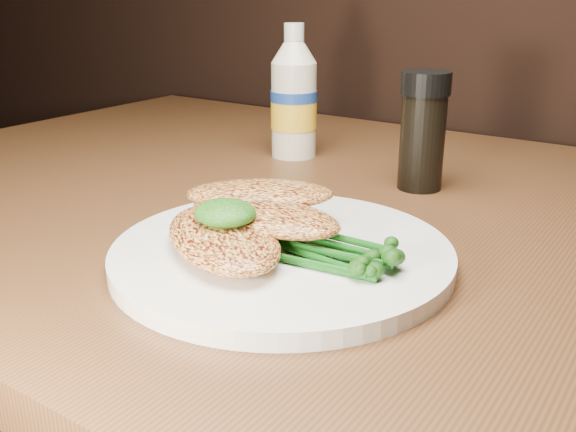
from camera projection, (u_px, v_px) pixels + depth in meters
The scene contains 8 objects.
plate at pixel (282, 254), 0.54m from camera, with size 0.28×0.28×0.01m, color white.
chicken_front at pixel (223, 237), 0.52m from camera, with size 0.15×0.08×0.02m, color #F4A74D.
chicken_mid at pixel (264, 215), 0.55m from camera, with size 0.15×0.07×0.02m, color #F4A74D.
chicken_back at pixel (260, 194), 0.58m from camera, with size 0.13×0.07×0.02m, color #F4A74D.
pesto_front at pixel (225, 213), 0.52m from camera, with size 0.05×0.05×0.02m, color black.
broccolini_bundle at pixel (332, 247), 0.51m from camera, with size 0.13×0.10×0.02m, color #104C11, non-canonical shape.
mayo_bottle at pixel (294, 92), 0.85m from camera, with size 0.06×0.06×0.17m, color silver, non-canonical shape.
pepper_grinder at pixel (423, 131), 0.72m from camera, with size 0.05×0.05×0.13m, color black, non-canonical shape.
Camera 1 is at (0.35, 0.48, 0.97)m, focal length 40.51 mm.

